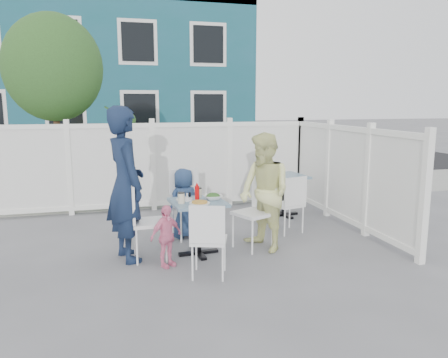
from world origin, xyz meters
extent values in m
plane|color=slate|center=(0.00, 0.00, 0.00)|extent=(80.00, 80.00, 0.00)
cube|color=gray|center=(0.00, 3.80, 0.01)|extent=(24.00, 2.60, 0.01)
cube|color=black|center=(0.00, 7.50, 0.00)|extent=(24.00, 5.00, 0.01)
cube|color=gray|center=(0.00, 10.60, 0.01)|extent=(24.00, 1.60, 0.01)
cube|color=#17535D|center=(-0.50, 14.00, 3.00)|extent=(11.00, 6.00, 6.00)
cube|color=black|center=(-3.00, 11.02, 1.60)|extent=(1.20, 0.04, 1.40)
cube|color=black|center=(1.00, 11.02, 1.60)|extent=(1.20, 0.04, 1.40)
cube|color=black|center=(-3.00, 11.02, 4.10)|extent=(1.20, 0.04, 1.40)
cube|color=black|center=(1.00, 11.02, 4.10)|extent=(1.20, 0.04, 1.40)
cube|color=white|center=(0.10, 2.40, 0.82)|extent=(5.80, 0.04, 1.40)
cube|color=white|center=(0.10, 2.40, 1.56)|extent=(5.86, 0.08, 0.08)
cube|color=white|center=(0.10, 2.40, 0.06)|extent=(5.86, 0.08, 0.12)
cube|color=white|center=(3.00, 0.60, 0.82)|extent=(0.04, 3.60, 1.40)
cube|color=white|center=(3.00, 0.60, 1.56)|extent=(0.08, 3.66, 0.08)
cube|color=white|center=(3.00, 0.60, 0.06)|extent=(0.08, 3.66, 0.12)
cylinder|color=#382316|center=(-1.60, 3.30, 1.20)|extent=(0.12, 0.12, 2.40)
ellipsoid|color=#28471D|center=(-1.60, 3.30, 2.60)|extent=(1.80, 1.62, 1.98)
cube|color=gold|center=(-2.06, 4.00, 0.69)|extent=(0.80, 0.62, 1.37)
imported|color=#28471D|center=(-0.32, 3.10, 0.95)|extent=(1.24, 1.24, 1.90)
imported|color=#28471D|center=(1.37, 3.00, 0.71)|extent=(1.28, 1.43, 1.42)
cube|color=slate|center=(0.42, -0.16, 0.69)|extent=(0.72, 0.72, 0.04)
cylinder|color=black|center=(0.42, -0.16, 0.35)|extent=(0.08, 0.08, 0.66)
cube|color=black|center=(0.42, -0.16, 0.02)|extent=(0.53, 0.12, 0.04)
cube|color=black|center=(0.42, -0.16, 0.02)|extent=(0.12, 0.53, 0.04)
cube|color=slate|center=(2.26, 1.38, 0.70)|extent=(0.77, 0.77, 0.04)
cylinder|color=black|center=(2.26, 1.38, 0.35)|extent=(0.08, 0.08, 0.66)
cube|color=black|center=(2.26, 1.38, 0.02)|extent=(0.54, 0.15, 0.04)
cube|color=black|center=(2.26, 1.38, 0.02)|extent=(0.15, 0.54, 0.04)
cube|color=white|center=(-0.21, -0.18, 0.48)|extent=(0.43, 0.45, 0.04)
cube|color=white|center=(-0.41, -0.18, 0.74)|extent=(0.04, 0.44, 0.48)
cylinder|color=white|center=(-0.03, 0.02, 0.24)|extent=(0.03, 0.03, 0.48)
cylinder|color=white|center=(-0.02, -0.37, 0.24)|extent=(0.03, 0.03, 0.48)
cylinder|color=white|center=(-0.39, 0.01, 0.24)|extent=(0.03, 0.03, 0.48)
cylinder|color=white|center=(-0.38, -0.37, 0.24)|extent=(0.03, 0.03, 0.48)
cube|color=white|center=(1.18, -0.12, 0.49)|extent=(0.58, 0.59, 0.04)
cube|color=white|center=(1.37, -0.03, 0.76)|extent=(0.22, 0.43, 0.49)
cylinder|color=white|center=(1.09, -0.37, 0.24)|extent=(0.03, 0.03, 0.49)
cylinder|color=white|center=(0.93, -0.02, 0.24)|extent=(0.03, 0.03, 0.49)
cylinder|color=white|center=(1.43, -0.22, 0.24)|extent=(0.03, 0.03, 0.49)
cylinder|color=white|center=(1.27, 0.14, 0.24)|extent=(0.03, 0.03, 0.49)
cube|color=white|center=(0.43, 0.58, 0.48)|extent=(0.52, 0.50, 0.04)
cube|color=white|center=(0.40, 0.78, 0.75)|extent=(0.45, 0.11, 0.48)
cylinder|color=white|center=(0.66, 0.43, 0.24)|extent=(0.03, 0.03, 0.48)
cylinder|color=white|center=(0.28, 0.36, 0.24)|extent=(0.03, 0.03, 0.48)
cylinder|color=white|center=(0.59, 0.79, 0.24)|extent=(0.03, 0.03, 0.48)
cylinder|color=white|center=(0.21, 0.72, 0.24)|extent=(0.03, 0.03, 0.48)
cube|color=white|center=(0.39, -0.90, 0.42)|extent=(0.49, 0.48, 0.04)
cube|color=white|center=(0.34, -1.07, 0.66)|extent=(0.38, 0.15, 0.42)
cylinder|color=white|center=(0.28, -0.70, 0.21)|extent=(0.02, 0.02, 0.42)
cylinder|color=white|center=(0.60, -0.81, 0.21)|extent=(0.02, 0.02, 0.42)
cylinder|color=white|center=(0.18, -1.00, 0.21)|extent=(0.02, 0.02, 0.42)
cylinder|color=white|center=(0.50, -1.11, 0.21)|extent=(0.02, 0.02, 0.42)
cube|color=white|center=(1.93, 0.46, 0.43)|extent=(0.48, 0.47, 0.04)
cube|color=white|center=(1.98, 0.29, 0.67)|extent=(0.39, 0.13, 0.43)
cylinder|color=white|center=(1.73, 0.58, 0.21)|extent=(0.02, 0.02, 0.43)
cylinder|color=white|center=(2.06, 0.66, 0.21)|extent=(0.02, 0.02, 0.43)
cylinder|color=white|center=(1.81, 0.26, 0.21)|extent=(0.02, 0.02, 0.43)
cylinder|color=white|center=(2.14, 0.35, 0.21)|extent=(0.02, 0.02, 0.43)
imported|color=#14213C|center=(-0.48, -0.10, 0.97)|extent=(0.64, 0.81, 1.93)
imported|color=#D4DA48|center=(1.31, -0.21, 0.79)|extent=(0.81, 0.92, 1.58)
imported|color=navy|center=(0.37, 0.62, 0.51)|extent=(0.59, 0.50, 1.03)
imported|color=pink|center=(-0.04, -0.50, 0.38)|extent=(0.48, 0.39, 0.76)
cylinder|color=white|center=(0.41, -0.33, 0.72)|extent=(0.26, 0.26, 0.02)
cylinder|color=white|center=(0.26, -0.06, 0.72)|extent=(0.22, 0.22, 0.01)
imported|color=white|center=(0.63, -0.13, 0.74)|extent=(0.24, 0.24, 0.06)
cylinder|color=beige|center=(0.19, -0.23, 0.78)|extent=(0.09, 0.09, 0.13)
cylinder|color=beige|center=(0.47, 0.05, 0.77)|extent=(0.08, 0.08, 0.12)
cylinder|color=#C40608|center=(0.42, -0.12, 0.81)|extent=(0.06, 0.06, 0.19)
cylinder|color=white|center=(0.31, 0.05, 0.75)|extent=(0.03, 0.03, 0.06)
cylinder|color=black|center=(0.36, 0.11, 0.75)|extent=(0.03, 0.03, 0.06)
camera|label=1|loc=(-0.65, -5.55, 1.97)|focal=35.00mm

